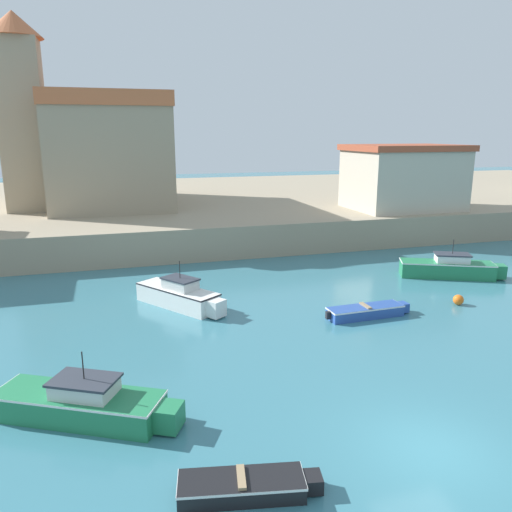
# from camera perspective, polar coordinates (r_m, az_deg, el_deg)

# --- Properties ---
(ground_plane) EXTENTS (200.00, 200.00, 0.00)m
(ground_plane) POSITION_cam_1_polar(r_m,az_deg,el_deg) (15.99, 19.48, -20.24)
(ground_plane) COLOR teal
(quay_seawall) EXTENTS (120.00, 40.00, 2.37)m
(quay_seawall) POSITION_cam_1_polar(r_m,az_deg,el_deg) (54.46, -7.53, 5.76)
(quay_seawall) COLOR gray
(quay_seawall) RESTS_ON ground
(motorboat_green_0) EXTENTS (6.17, 3.75, 2.41)m
(motorboat_green_0) POSITION_cam_1_polar(r_m,az_deg,el_deg) (33.33, 21.23, -1.26)
(motorboat_green_0) COLOR #237A4C
(motorboat_green_0) RESTS_ON ground
(motorboat_white_1) EXTENTS (4.10, 5.16, 2.46)m
(motorboat_white_1) POSITION_cam_1_polar(r_m,az_deg,el_deg) (26.13, -8.72, -4.47)
(motorboat_white_1) COLOR white
(motorboat_white_1) RESTS_ON ground
(dinghy_blue_2) EXTENTS (4.47, 1.16, 0.62)m
(dinghy_blue_2) POSITION_cam_1_polar(r_m,az_deg,el_deg) (25.15, 12.55, -6.14)
(dinghy_blue_2) COLOR #284C9E
(dinghy_blue_2) RESTS_ON ground
(motorboat_green_3) EXTENTS (5.91, 3.96, 2.30)m
(motorboat_green_3) POSITION_cam_1_polar(r_m,az_deg,el_deg) (17.13, -19.07, -15.62)
(motorboat_green_3) COLOR #237A4C
(motorboat_green_3) RESTS_ON ground
(dinghy_black_4) EXTENTS (3.69, 1.63, 0.55)m
(dinghy_black_4) POSITION_cam_1_polar(r_m,az_deg,el_deg) (13.62, -1.22, -24.75)
(dinghy_black_4) COLOR black
(dinghy_black_4) RESTS_ON ground
(mooring_buoy) EXTENTS (0.54, 0.54, 0.54)m
(mooring_buoy) POSITION_cam_1_polar(r_m,az_deg,el_deg) (28.27, 22.12, -4.66)
(mooring_buoy) COLOR orange
(mooring_buoy) RESTS_ON ground
(church) EXTENTS (13.92, 15.56, 15.70)m
(church) POSITION_cam_1_polar(r_m,az_deg,el_deg) (47.85, -17.41, 11.92)
(church) COLOR gray
(church) RESTS_ON quay_seawall
(harbor_shed_mid_row) EXTENTS (9.19, 7.12, 5.44)m
(harbor_shed_mid_row) POSITION_cam_1_polar(r_m,az_deg,el_deg) (45.09, 16.45, 8.68)
(harbor_shed_mid_row) COLOR #BCB29E
(harbor_shed_mid_row) RESTS_ON quay_seawall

